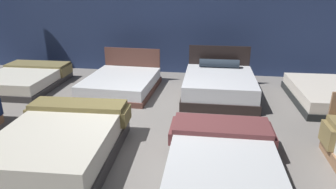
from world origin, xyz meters
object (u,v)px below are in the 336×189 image
bed_1 (60,143)px  bed_4 (25,79)px  bed_2 (222,160)px  bed_6 (219,85)px  bed_5 (121,83)px  bed_7 (333,95)px

bed_1 → bed_4: size_ratio=1.04×
bed_2 → bed_6: bed_6 is taller
bed_4 → bed_5: 2.47m
bed_5 → bed_7: bed_5 is taller
bed_1 → bed_6: (2.30, 3.00, 0.00)m
bed_2 → bed_4: bearing=147.1°
bed_4 → bed_5: bearing=0.4°
bed_2 → bed_5: bearing=126.4°
bed_1 → bed_7: bed_1 is taller
bed_4 → bed_6: size_ratio=1.05×
bed_1 → bed_4: bearing=127.0°
bed_2 → bed_6: 3.01m
bed_2 → bed_5: 3.84m
bed_2 → bed_6: (-0.02, 3.01, 0.06)m
bed_5 → bed_7: (4.73, -0.09, -0.01)m
bed_5 → bed_2: bearing=-50.6°
bed_1 → bed_5: size_ratio=1.08×
bed_7 → bed_4: bearing=177.8°
bed_2 → bed_7: bed_2 is taller
bed_1 → bed_5: (-0.01, 3.04, -0.07)m
bed_4 → bed_7: 7.20m
bed_6 → bed_7: 2.43m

